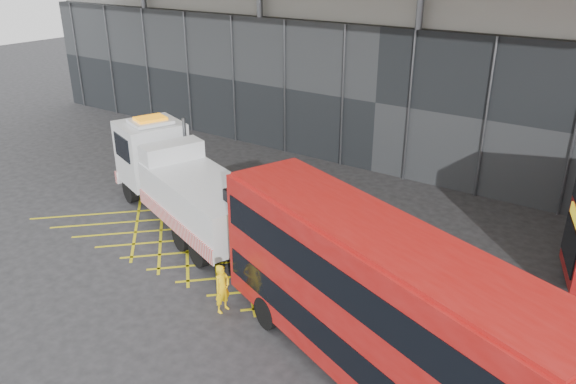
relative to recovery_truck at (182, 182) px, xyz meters
The scene contains 5 objects.
ground_plane 2.94m from the recovery_truck, 11.76° to the right, with size 120.00×120.00×0.00m, color #242426.
road_markings 5.68m from the recovery_truck, ahead, with size 23.16×7.16×0.01m.
recovery_truck is the anchor object (origin of this frame).
bus_towed 12.68m from the recovery_truck, 20.19° to the right, with size 12.23×6.93×4.91m.
worker 7.50m from the recovery_truck, 35.33° to the right, with size 0.66×0.43×1.80m, color yellow.
Camera 1 is at (15.23, -16.07, 11.63)m, focal length 35.00 mm.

